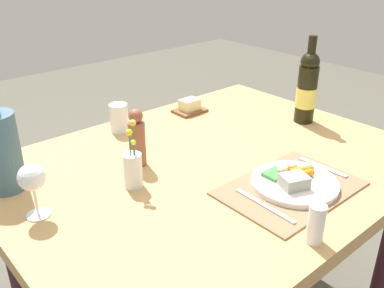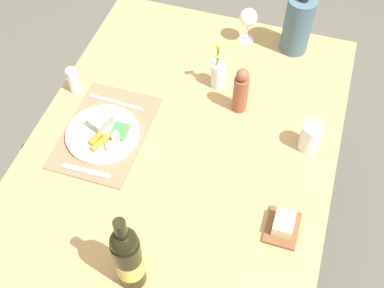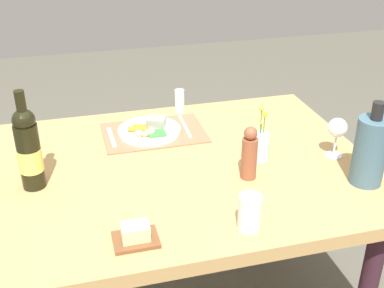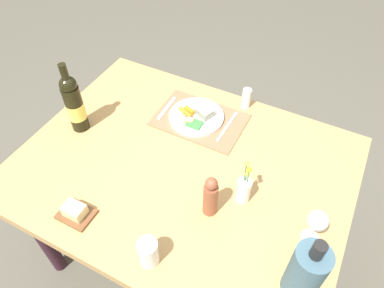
% 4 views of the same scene
% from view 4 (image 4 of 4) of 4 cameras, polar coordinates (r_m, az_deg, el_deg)
% --- Properties ---
extents(ground_plane, '(8.00, 8.00, 0.00)m').
position_cam_4_polar(ground_plane, '(2.16, -1.08, -16.11)').
color(ground_plane, '#555347').
extents(dining_table, '(1.37, 1.05, 0.76)m').
position_cam_4_polar(dining_table, '(1.58, -1.43, -5.25)').
color(dining_table, tan).
rests_on(dining_table, ground_plane).
extents(placemat, '(0.41, 0.28, 0.01)m').
position_cam_4_polar(placemat, '(1.70, 1.24, 3.87)').
color(placemat, '#866748').
rests_on(placemat, dining_table).
extents(dinner_plate, '(0.26, 0.26, 0.05)m').
position_cam_4_polar(dinner_plate, '(1.69, 0.68, 4.43)').
color(dinner_plate, white).
rests_on(dinner_plate, placemat).
extents(fork, '(0.02, 0.21, 0.00)m').
position_cam_4_polar(fork, '(1.67, 5.64, 2.83)').
color(fork, silver).
rests_on(fork, placemat).
extents(knife, '(0.02, 0.17, 0.00)m').
position_cam_4_polar(knife, '(1.75, -4.01, 5.70)').
color(knife, silver).
rests_on(knife, placemat).
extents(wine_glass, '(0.07, 0.07, 0.15)m').
position_cam_4_polar(wine_glass, '(1.30, 19.29, -11.52)').
color(wine_glass, white).
rests_on(wine_glass, dining_table).
extents(pepper_mill, '(0.05, 0.05, 0.19)m').
position_cam_4_polar(pepper_mill, '(1.31, 2.96, -8.35)').
color(pepper_mill, brown).
rests_on(pepper_mill, dining_table).
extents(flower_vase, '(0.06, 0.06, 0.22)m').
position_cam_4_polar(flower_vase, '(1.38, 8.18, -7.14)').
color(flower_vase, silver).
rests_on(flower_vase, dining_table).
extents(butter_dish, '(0.13, 0.10, 0.06)m').
position_cam_4_polar(butter_dish, '(1.42, -18.03, -10.21)').
color(butter_dish, brown).
rests_on(butter_dish, dining_table).
extents(cooler_bottle, '(0.11, 0.11, 0.30)m').
position_cam_4_polar(cooler_bottle, '(1.20, 17.60, -18.78)').
color(cooler_bottle, '#406070').
rests_on(cooler_bottle, dining_table).
extents(water_tumbler, '(0.07, 0.07, 0.11)m').
position_cam_4_polar(water_tumbler, '(1.26, -6.91, -16.82)').
color(water_tumbler, silver).
rests_on(water_tumbler, dining_table).
extents(salt_shaker, '(0.04, 0.04, 0.10)m').
position_cam_4_polar(salt_shaker, '(1.75, 8.60, 7.18)').
color(salt_shaker, white).
rests_on(salt_shaker, dining_table).
extents(wine_bottle, '(0.08, 0.08, 0.35)m').
position_cam_4_polar(wine_bottle, '(1.65, -18.19, 6.09)').
color(wine_bottle, black).
rests_on(wine_bottle, dining_table).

